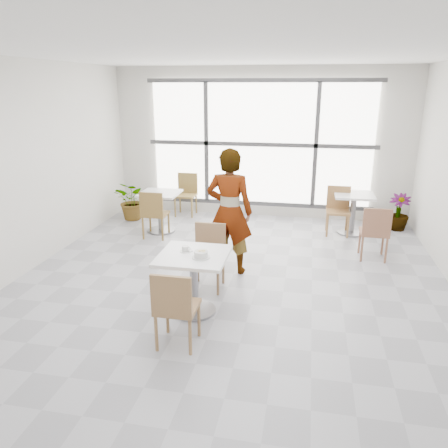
% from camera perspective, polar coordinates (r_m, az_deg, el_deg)
% --- Properties ---
extents(floor, '(7.00, 7.00, 0.00)m').
position_cam_1_polar(floor, '(5.99, 0.56, -8.27)').
color(floor, '#9E9EA5').
rests_on(floor, ground).
extents(ceiling, '(7.00, 7.00, 0.00)m').
position_cam_1_polar(ceiling, '(5.39, 0.66, 21.73)').
color(ceiling, white).
rests_on(ceiling, ground).
extents(wall_back, '(6.00, 0.00, 6.00)m').
position_cam_1_polar(wall_back, '(8.91, 4.81, 10.47)').
color(wall_back, silver).
rests_on(wall_back, ground).
extents(wall_front, '(6.00, 0.00, 6.00)m').
position_cam_1_polar(wall_front, '(2.33, -15.75, -12.07)').
color(wall_front, silver).
rests_on(wall_front, ground).
extents(wall_left, '(0.00, 7.00, 7.00)m').
position_cam_1_polar(wall_left, '(6.71, -25.62, 6.37)').
color(wall_left, silver).
rests_on(wall_left, ground).
extents(window, '(4.60, 0.07, 2.52)m').
position_cam_1_polar(window, '(8.85, 4.77, 10.42)').
color(window, white).
rests_on(window, ground).
extents(main_table, '(0.80, 0.80, 0.75)m').
position_cam_1_polar(main_table, '(5.17, -4.01, -6.33)').
color(main_table, white).
rests_on(main_table, ground).
extents(chair_near, '(0.42, 0.42, 0.87)m').
position_cam_1_polar(chair_near, '(4.51, -6.48, -10.53)').
color(chair_near, '#976F46').
rests_on(chair_near, ground).
extents(chair_far, '(0.42, 0.42, 0.87)m').
position_cam_1_polar(chair_far, '(5.84, -2.02, -3.62)').
color(chair_far, '#8F6A47').
rests_on(chair_far, ground).
extents(oatmeal_bowl, '(0.21, 0.21, 0.10)m').
position_cam_1_polar(oatmeal_bowl, '(4.96, -3.05, -4.00)').
color(oatmeal_bowl, silver).
rests_on(oatmeal_bowl, main_table).
extents(coffee_cup, '(0.16, 0.13, 0.07)m').
position_cam_1_polar(coffee_cup, '(5.16, -5.10, -3.31)').
color(coffee_cup, silver).
rests_on(coffee_cup, main_table).
extents(person, '(0.69, 0.47, 1.82)m').
position_cam_1_polar(person, '(6.17, 0.73, 1.62)').
color(person, black).
rests_on(person, ground).
extents(bg_table_left, '(0.70, 0.70, 0.75)m').
position_cam_1_polar(bg_table_left, '(8.13, -8.40, 2.33)').
color(bg_table_left, silver).
rests_on(bg_table_left, ground).
extents(bg_table_right, '(0.70, 0.70, 0.75)m').
position_cam_1_polar(bg_table_right, '(8.28, 16.65, 2.05)').
color(bg_table_right, white).
rests_on(bg_table_right, ground).
extents(bg_chair_left_near, '(0.42, 0.42, 0.87)m').
position_cam_1_polar(bg_chair_left_near, '(7.76, -9.24, 1.64)').
color(bg_chair_left_near, olive).
rests_on(bg_chair_left_near, ground).
extents(bg_chair_left_far, '(0.42, 0.42, 0.87)m').
position_cam_1_polar(bg_chair_left_far, '(9.17, -4.95, 4.33)').
color(bg_chair_left_far, olive).
rests_on(bg_chair_left_far, ground).
extents(bg_chair_right_near, '(0.42, 0.42, 0.87)m').
position_cam_1_polar(bg_chair_right_near, '(7.08, 19.28, -0.73)').
color(bg_chair_right_near, '#915F45').
rests_on(bg_chair_right_near, ground).
extents(bg_chair_right_far, '(0.42, 0.42, 0.87)m').
position_cam_1_polar(bg_chair_right_far, '(8.22, 14.80, 2.19)').
color(bg_chair_right_far, '#9E7040').
rests_on(bg_chair_right_far, ground).
extents(plant_left, '(0.90, 0.85, 0.79)m').
position_cam_1_polar(plant_left, '(8.98, -11.83, 3.04)').
color(plant_left, '#49823C').
rests_on(plant_left, ground).
extents(plant_right, '(0.48, 0.48, 0.70)m').
position_cam_1_polar(plant_right, '(8.80, 22.00, 1.46)').
color(plant_right, '#477241').
rests_on(plant_right, ground).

